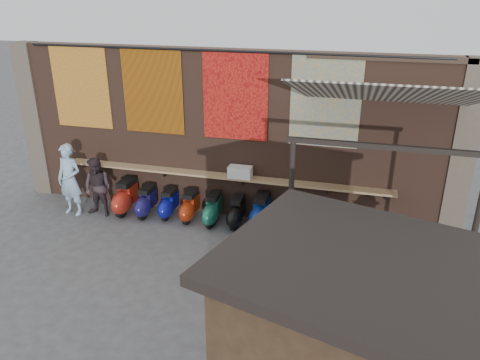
% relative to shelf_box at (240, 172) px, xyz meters
% --- Properties ---
extents(ground, '(70.00, 70.00, 0.00)m').
position_rel_shelf_box_xyz_m(ground, '(-0.46, -2.30, -1.26)').
color(ground, '#474749').
rests_on(ground, ground).
extents(brick_wall, '(10.00, 0.40, 4.00)m').
position_rel_shelf_box_xyz_m(brick_wall, '(-0.46, 0.40, 0.74)').
color(brick_wall, brown).
rests_on(brick_wall, ground).
extents(pier_left, '(0.50, 0.50, 4.00)m').
position_rel_shelf_box_xyz_m(pier_left, '(-5.66, 0.40, 0.74)').
color(pier_left, '#4C4238').
rests_on(pier_left, ground).
extents(pier_right, '(0.50, 0.50, 4.00)m').
position_rel_shelf_box_xyz_m(pier_right, '(4.74, 0.40, 0.74)').
color(pier_right, '#4C4238').
rests_on(pier_right, ground).
extents(eating_counter, '(8.00, 0.32, 0.05)m').
position_rel_shelf_box_xyz_m(eating_counter, '(-0.46, 0.03, -0.16)').
color(eating_counter, '#9E7A51').
rests_on(eating_counter, brick_wall).
extents(shelf_box, '(0.55, 0.28, 0.27)m').
position_rel_shelf_box_xyz_m(shelf_box, '(0.00, 0.00, 0.00)').
color(shelf_box, white).
rests_on(shelf_box, eating_counter).
extents(tapestry_redgold, '(1.50, 0.02, 2.00)m').
position_rel_shelf_box_xyz_m(tapestry_redgold, '(-4.06, 0.18, 1.74)').
color(tapestry_redgold, maroon).
rests_on(tapestry_redgold, brick_wall).
extents(tapestry_sun, '(1.50, 0.02, 2.00)m').
position_rel_shelf_box_xyz_m(tapestry_sun, '(-2.16, 0.18, 1.74)').
color(tapestry_sun, orange).
rests_on(tapestry_sun, brick_wall).
extents(tapestry_orange, '(1.50, 0.02, 2.00)m').
position_rel_shelf_box_xyz_m(tapestry_orange, '(-0.16, 0.18, 1.74)').
color(tapestry_orange, red).
rests_on(tapestry_orange, brick_wall).
extents(tapestry_multi, '(1.50, 0.02, 2.00)m').
position_rel_shelf_box_xyz_m(tapestry_multi, '(1.84, 0.18, 1.74)').
color(tapestry_multi, teal).
rests_on(tapestry_multi, brick_wall).
extents(hang_rail, '(9.50, 0.06, 0.06)m').
position_rel_shelf_box_xyz_m(hang_rail, '(-0.46, 0.17, 2.72)').
color(hang_rail, black).
rests_on(hang_rail, brick_wall).
extents(scooter_stool_0, '(0.40, 0.88, 0.84)m').
position_rel_shelf_box_xyz_m(scooter_stool_0, '(-2.86, -0.31, -0.84)').
color(scooter_stool_0, '#A42415').
rests_on(scooter_stool_0, ground).
extents(scooter_stool_1, '(0.34, 0.76, 0.73)m').
position_rel_shelf_box_xyz_m(scooter_stool_1, '(-2.30, -0.34, -0.90)').
color(scooter_stool_1, '#191551').
rests_on(scooter_stool_1, ground).
extents(scooter_stool_2, '(0.33, 0.73, 0.70)m').
position_rel_shelf_box_xyz_m(scooter_stool_2, '(-1.74, -0.26, -0.91)').
color(scooter_stool_2, '#0C1289').
rests_on(scooter_stool_2, ground).
extents(scooter_stool_3, '(0.34, 0.75, 0.71)m').
position_rel_shelf_box_xyz_m(scooter_stool_3, '(-1.18, -0.29, -0.90)').
color(scooter_stool_3, maroon).
rests_on(scooter_stool_3, ground).
extents(scooter_stool_4, '(0.35, 0.77, 0.73)m').
position_rel_shelf_box_xyz_m(scooter_stool_4, '(-0.59, -0.31, -0.89)').
color(scooter_stool_4, '#18604B').
rests_on(scooter_stool_4, ground).
extents(scooter_stool_5, '(0.34, 0.75, 0.71)m').
position_rel_shelf_box_xyz_m(scooter_stool_5, '(-0.01, -0.29, -0.91)').
color(scooter_stool_5, black).
rests_on(scooter_stool_5, ground).
extents(scooter_stool_6, '(0.39, 0.87, 0.83)m').
position_rel_shelf_box_xyz_m(scooter_stool_6, '(0.57, -0.27, -0.85)').
color(scooter_stool_6, navy).
rests_on(scooter_stool_6, ground).
extents(scooter_stool_7, '(0.32, 0.71, 0.67)m').
position_rel_shelf_box_xyz_m(scooter_stool_7, '(1.23, -0.31, -0.93)').
color(scooter_stool_7, black).
rests_on(scooter_stool_7, ground).
extents(scooter_stool_8, '(0.34, 0.77, 0.73)m').
position_rel_shelf_box_xyz_m(scooter_stool_8, '(1.79, -0.32, -0.90)').
color(scooter_stool_8, maroon).
rests_on(scooter_stool_8, ground).
extents(diner_left, '(0.70, 0.50, 1.80)m').
position_rel_shelf_box_xyz_m(diner_left, '(-4.12, -0.70, -0.36)').
color(diner_left, '#92B6D5').
rests_on(diner_left, ground).
extents(diner_right, '(0.78, 0.64, 1.49)m').
position_rel_shelf_box_xyz_m(diner_right, '(-3.42, -0.63, -0.52)').
color(diner_right, '#31262B').
rests_on(diner_right, ground).
extents(shopper_navy, '(0.96, 0.60, 1.53)m').
position_rel_shelf_box_xyz_m(shopper_navy, '(2.90, -1.88, -0.50)').
color(shopper_navy, black).
rests_on(shopper_navy, ground).
extents(shopper_grey, '(1.05, 0.66, 1.55)m').
position_rel_shelf_box_xyz_m(shopper_grey, '(4.05, -3.11, -0.49)').
color(shopper_grey, '#515055').
rests_on(shopper_grey, ground).
extents(shopper_tan, '(0.97, 0.82, 1.68)m').
position_rel_shelf_box_xyz_m(shopper_tan, '(2.50, -2.19, -0.42)').
color(shopper_tan, tan).
rests_on(shopper_tan, ground).
extents(stall_roof, '(3.40, 2.95, 0.12)m').
position_rel_shelf_box_xyz_m(stall_roof, '(2.91, -5.91, 1.60)').
color(stall_roof, black).
rests_on(stall_roof, market_stall).
extents(stall_sign, '(1.16, 0.38, 0.50)m').
position_rel_shelf_box_xyz_m(stall_sign, '(3.19, -4.95, 0.77)').
color(stall_sign, gold).
rests_on(stall_sign, market_stall).
extents(stall_shelf, '(2.09, 0.70, 0.06)m').
position_rel_shelf_box_xyz_m(stall_shelf, '(3.19, -4.95, -0.24)').
color(stall_shelf, '#473321').
rests_on(stall_shelf, market_stall).
extents(awning_canvas, '(3.20, 3.28, 0.97)m').
position_rel_shelf_box_xyz_m(awning_canvas, '(3.04, -1.40, 2.29)').
color(awning_canvas, beige).
rests_on(awning_canvas, brick_wall).
extents(awning_ledger, '(3.30, 0.08, 0.12)m').
position_rel_shelf_box_xyz_m(awning_ledger, '(3.04, 0.19, 2.69)').
color(awning_ledger, '#33261C').
rests_on(awning_ledger, brick_wall).
extents(awning_header, '(3.00, 0.08, 0.08)m').
position_rel_shelf_box_xyz_m(awning_header, '(3.04, -2.90, 1.82)').
color(awning_header, black).
rests_on(awning_header, awning_post_left).
extents(awning_post_left, '(0.09, 0.09, 3.10)m').
position_rel_shelf_box_xyz_m(awning_post_left, '(1.64, -2.90, 0.29)').
color(awning_post_left, black).
rests_on(awning_post_left, ground).
extents(awning_post_right, '(0.09, 0.09, 3.10)m').
position_rel_shelf_box_xyz_m(awning_post_right, '(4.44, -2.90, 0.29)').
color(awning_post_right, black).
rests_on(awning_post_right, ground).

